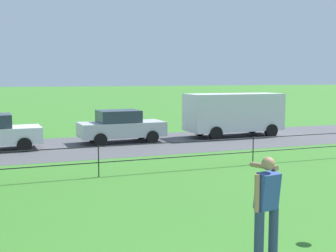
# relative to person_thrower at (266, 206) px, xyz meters

# --- Properties ---
(street_strip) EXTENTS (80.00, 6.54, 0.01)m
(street_strip) POSITION_rel_person_thrower_xyz_m (-1.28, 13.38, -0.97)
(street_strip) COLOR #4C4C51
(street_strip) RESTS_ON ground
(park_fence) EXTENTS (33.20, 0.04, 1.00)m
(park_fence) POSITION_rel_person_thrower_xyz_m (-1.28, 7.25, -0.30)
(park_fence) COLOR black
(park_fence) RESTS_ON ground
(person_thrower) EXTENTS (0.51, 0.83, 1.79)m
(person_thrower) POSITION_rel_person_thrower_xyz_m (0.00, 0.00, 0.00)
(person_thrower) COLOR navy
(person_thrower) RESTS_ON ground
(car_silver_center) EXTENTS (4.05, 1.92, 1.54)m
(car_silver_center) POSITION_rel_person_thrower_xyz_m (1.19, 14.02, -0.19)
(car_silver_center) COLOR #B7BABF
(car_silver_center) RESTS_ON ground
(panel_van_far_right) EXTENTS (5.00, 2.11, 2.24)m
(panel_van_far_right) POSITION_rel_person_thrower_xyz_m (7.25, 14.03, 0.30)
(panel_van_far_right) COLOR silver
(panel_van_far_right) RESTS_ON ground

